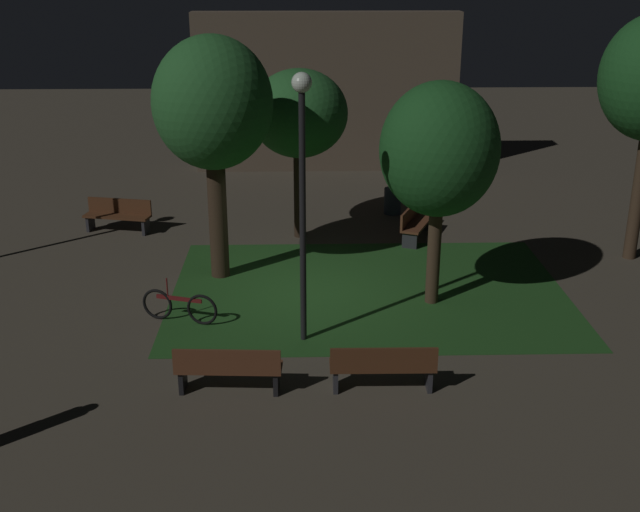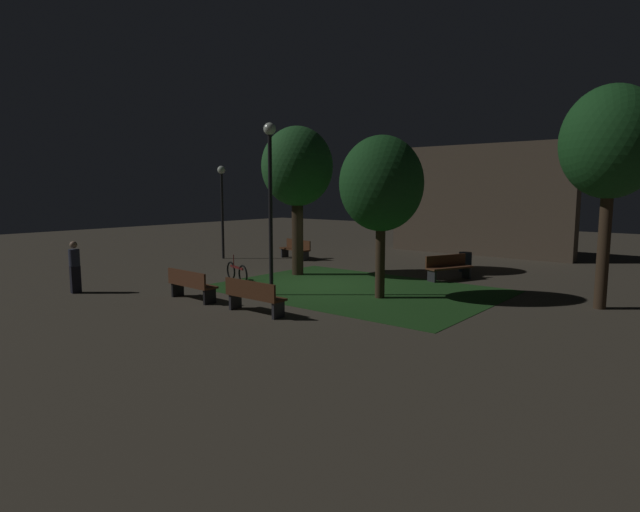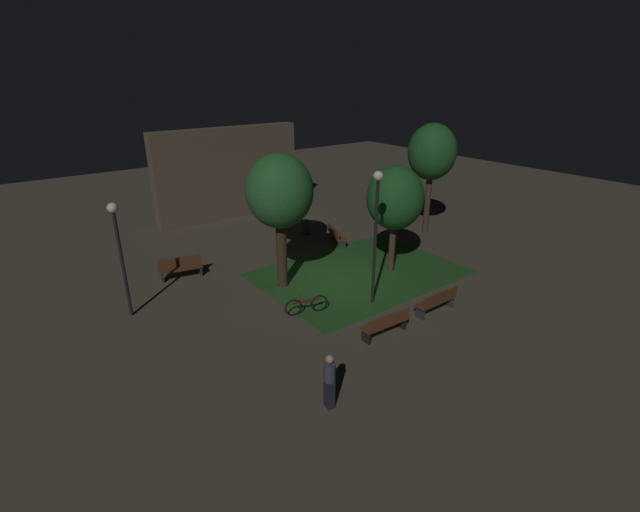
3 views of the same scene
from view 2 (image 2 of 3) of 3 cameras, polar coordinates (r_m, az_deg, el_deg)
The scene contains 16 objects.
ground_plane at distance 17.41m, azimuth -0.15°, elevation -3.19°, with size 60.00×60.00×0.00m, color #4C4438.
grass_lawn at distance 16.67m, azimuth 3.96°, elevation -3.67°, with size 8.69×6.21×0.01m, color #23511E.
bench_front_left at distance 15.37m, azimuth -14.05°, elevation -3.00°, with size 1.82×0.57×0.88m.
bench_back_row at distance 13.41m, azimuth -7.31°, elevation -4.34°, with size 1.80×0.50×0.88m.
bench_lawn_edge at distance 18.84m, azimuth 13.93°, elevation -1.13°, with size 1.13×1.85×0.88m.
bench_corner at distance 23.91m, azimuth -2.66°, elevation 0.83°, with size 1.86×0.85×0.88m.
tree_right_canopy at distance 15.62m, azimuth 29.36°, elevation 10.70°, with size 2.52×2.52×5.86m.
tree_near_wall at distance 15.11m, azimuth 6.76°, elevation 7.82°, with size 2.43×2.43×4.72m.
tree_lawn_side at distance 20.35m, azimuth 6.72°, elevation 7.47°, with size 2.48×2.48×4.40m.
tree_tall_center at distance 19.27m, azimuth -2.53°, elevation 9.62°, with size 2.63×2.63×5.48m.
lamp_post_near_wall at distance 24.29m, azimuth -10.74°, elevation 6.57°, with size 0.36×0.36×4.25m.
lamp_post_plaza_east at distance 15.49m, azimuth -5.50°, elevation 8.18°, with size 0.36×0.36×5.11m.
trash_bin at distance 21.02m, azimuth 15.68°, elevation -0.62°, with size 0.49×0.49×0.75m, color #2D3842.
bicycle at distance 18.12m, azimuth -9.14°, elevation -1.77°, with size 1.59×0.55×0.93m.
pedestrian at distance 17.65m, azimuth -25.38°, elevation -0.97°, with size 0.32×0.32×1.61m.
building_wall_backdrop at distance 26.43m, azimuth 17.01°, elevation 5.89°, with size 8.98×0.80×5.33m, color brown.
Camera 2 is at (10.84, -13.25, 3.17)m, focal length 29.09 mm.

